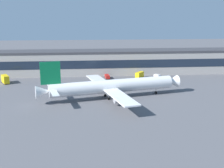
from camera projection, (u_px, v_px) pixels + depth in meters
ground_plane at (115, 97)px, 121.04m from camera, size 600.00×600.00×0.00m
terminal_building at (106, 62)px, 168.68m from camera, size 186.88×17.04×13.92m
airliner at (111, 86)px, 118.39m from camera, size 61.31×52.90×16.57m
catering_truck at (5, 79)px, 144.87m from camera, size 5.50×7.61×4.15m
baggage_tug at (157, 76)px, 158.34m from camera, size 3.64×4.11×1.85m
belt_loader at (107, 76)px, 156.93m from camera, size 2.49×6.53×1.95m
stair_truck at (140, 75)px, 156.67m from camera, size 5.60×6.20×3.55m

